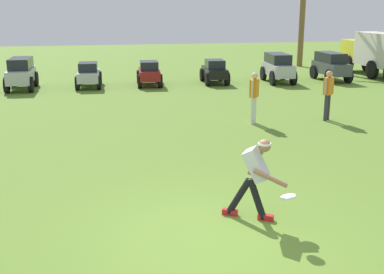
{
  "coord_description": "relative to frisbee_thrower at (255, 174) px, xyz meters",
  "views": [
    {
      "loc": [
        -1.67,
        -6.56,
        3.45
      ],
      "look_at": [
        0.23,
        2.66,
        0.9
      ],
      "focal_mm": 45.0,
      "sensor_mm": 36.0,
      "label": 1
    }
  ],
  "objects": [
    {
      "name": "ground_plane",
      "position": [
        -0.86,
        -0.55,
        -0.79
      ],
      "size": [
        80.0,
        80.0,
        0.0
      ],
      "primitive_type": "plane",
      "color": "olive"
    },
    {
      "name": "frisbee_thrower",
      "position": [
        0.0,
        0.0,
        0.0
      ],
      "size": [
        0.9,
        0.82,
        1.4
      ],
      "color": "black",
      "rests_on": "ground_plane"
    },
    {
      "name": "frisbee_in_flight",
      "position": [
        0.39,
        -0.48,
        -0.24
      ],
      "size": [
        0.33,
        0.33,
        0.08
      ],
      "color": "white"
    },
    {
      "name": "teammate_near_sideline",
      "position": [
        4.6,
        6.5,
        0.15
      ],
      "size": [
        0.43,
        0.37,
        1.56
      ],
      "color": "#33333D",
      "rests_on": "ground_plane"
    },
    {
      "name": "teammate_midfield",
      "position": [
        2.2,
        6.56,
        0.15
      ],
      "size": [
        0.36,
        0.44,
        1.56
      ],
      "color": "silver",
      "rests_on": "ground_plane"
    },
    {
      "name": "parked_car_slot_b",
      "position": [
        -5.57,
        14.61,
        -0.07
      ],
      "size": [
        1.17,
        2.41,
        1.34
      ],
      "color": "#B7BABF",
      "rests_on": "ground_plane"
    },
    {
      "name": "parked_car_slot_c",
      "position": [
        -2.73,
        14.62,
        -0.23
      ],
      "size": [
        1.18,
        2.24,
        1.1
      ],
      "color": "#B7BABF",
      "rests_on": "ground_plane"
    },
    {
      "name": "parked_car_slot_d",
      "position": [
        -0.05,
        14.62,
        -0.23
      ],
      "size": [
        1.22,
        2.26,
        1.1
      ],
      "color": "maroon",
      "rests_on": "ground_plane"
    },
    {
      "name": "parked_car_slot_e",
      "position": [
        3.01,
        14.63,
        -0.23
      ],
      "size": [
        1.22,
        2.26,
        1.1
      ],
      "color": "black",
      "rests_on": "ground_plane"
    },
    {
      "name": "parked_car_slot_f",
      "position": [
        6.02,
        14.31,
        -0.07
      ],
      "size": [
        1.34,
        2.47,
        1.34
      ],
      "color": "#B7BABF",
      "rests_on": "ground_plane"
    },
    {
      "name": "parked_car_slot_g",
      "position": [
        8.73,
        14.34,
        -0.07
      ],
      "size": [
        1.17,
        2.41,
        1.34
      ],
      "color": "#474C51",
      "rests_on": "ground_plane"
    },
    {
      "name": "box_truck",
      "position": [
        11.65,
        15.01,
        0.44
      ],
      "size": [
        1.65,
        5.95,
        2.2
      ],
      "color": "yellow",
      "rests_on": "ground_plane"
    }
  ]
}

